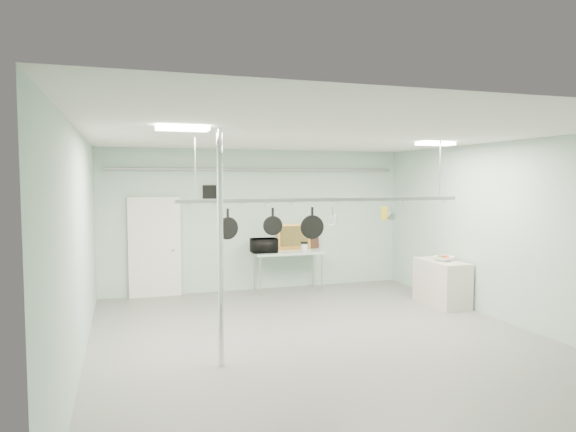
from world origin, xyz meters
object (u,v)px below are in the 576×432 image
object	(u,v)px
prep_table	(288,254)
skillet_right	(312,223)
side_cabinet	(442,283)
coffee_canister	(304,248)
skillet_mid	(273,221)
microwave	(264,245)
skillet_left	(228,224)
pot_rack	(327,198)
fruit_bowl	(444,259)
chrome_pole	(220,249)

from	to	relation	value
prep_table	skillet_right	size ratio (longest dim) A/B	3.12
side_cabinet	coffee_canister	size ratio (longest dim) A/B	6.67
skillet_mid	prep_table	bearing A→B (deg)	79.68
microwave	skillet_left	world-z (taller)	skillet_left
skillet_left	skillet_mid	bearing A→B (deg)	-14.30
microwave	skillet_right	distance (m)	3.35
microwave	skillet_right	world-z (taller)	skillet_right
microwave	coffee_canister	distance (m)	0.92
pot_rack	coffee_canister	size ratio (longest dim) A/B	26.68
fruit_bowl	skillet_left	world-z (taller)	skillet_left
pot_rack	skillet_right	size ratio (longest dim) A/B	9.37
skillet_mid	skillet_right	distance (m)	0.66
side_cabinet	skillet_left	size ratio (longest dim) A/B	2.59
chrome_pole	pot_rack	xyz separation A→B (m)	(1.90, 0.90, 0.63)
prep_table	side_cabinet	size ratio (longest dim) A/B	1.33
coffee_canister	skillet_left	bearing A→B (deg)	-126.91
prep_table	skillet_right	world-z (taller)	skillet_right
fruit_bowl	pot_rack	bearing A→B (deg)	-160.24
side_cabinet	pot_rack	bearing A→B (deg)	-159.55
skillet_right	fruit_bowl	bearing A→B (deg)	22.90
chrome_pole	coffee_canister	bearing A→B (deg)	56.86
side_cabinet	skillet_mid	distance (m)	4.26
fruit_bowl	skillet_mid	distance (m)	4.11
pot_rack	microwave	world-z (taller)	pot_rack
skillet_right	side_cabinet	bearing A→B (deg)	23.55
skillet_right	skillet_mid	bearing A→B (deg)	-175.41
prep_table	side_cabinet	world-z (taller)	prep_table
prep_table	pot_rack	distance (m)	3.61
chrome_pole	coffee_canister	xyz separation A→B (m)	(2.63, 4.03, -0.61)
microwave	fruit_bowl	world-z (taller)	microwave
prep_table	coffee_canister	bearing A→B (deg)	-26.68
skillet_mid	fruit_bowl	bearing A→B (deg)	26.68
side_cabinet	microwave	bearing A→B (deg)	145.32
chrome_pole	skillet_left	distance (m)	0.98
microwave	side_cabinet	bearing A→B (deg)	147.50
skillet_mid	skillet_left	bearing A→B (deg)	-168.67
microwave	coffee_canister	size ratio (longest dim) A/B	3.17
chrome_pole	coffee_canister	size ratio (longest dim) A/B	17.79
pot_rack	fruit_bowl	distance (m)	3.39
pot_rack	skillet_mid	size ratio (longest dim) A/B	11.43
pot_rack	microwave	distance (m)	3.47
prep_table	skillet_mid	distance (m)	3.70
pot_rack	coffee_canister	bearing A→B (deg)	76.83
chrome_pole	fruit_bowl	bearing A→B (deg)	22.00
chrome_pole	prep_table	xyz separation A→B (m)	(2.30, 4.20, -0.77)
pot_rack	fruit_bowl	world-z (taller)	pot_rack
skillet_left	skillet_mid	size ratio (longest dim) A/B	1.10
fruit_bowl	microwave	bearing A→B (deg)	144.84
chrome_pole	skillet_left	bearing A→B (deg)	72.70
skillet_left	skillet_right	xyz separation A→B (m)	(1.37, 0.00, -0.02)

